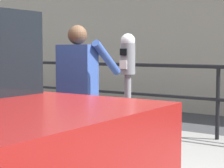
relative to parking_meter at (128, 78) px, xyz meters
The scene contains 4 objects.
sidewalk_curb 1.56m from the parking_meter, 84.65° to the left, with size 36.00×3.05×0.12m, color gray.
parking_meter is the anchor object (origin of this frame).
pedestrian_at_meter 0.66m from the parking_meter, behind, with size 0.60×0.61×1.61m.
background_railing 2.33m from the parking_meter, 87.49° to the left, with size 24.06×0.06×1.12m.
Camera 1 is at (2.17, -3.06, 1.46)m, focal length 65.00 mm.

